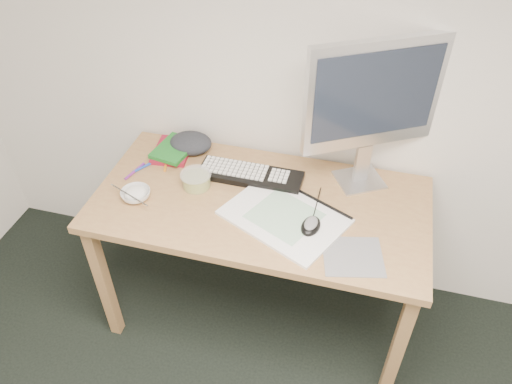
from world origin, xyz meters
TOP-DOWN VIEW (x-y plane):
  - desk at (-0.19, 1.43)m, footprint 1.40×0.70m
  - mousepad at (0.23, 1.22)m, footprint 0.26×0.25m
  - sketchpad at (-0.07, 1.36)m, footprint 0.56×0.50m
  - keyboard at (-0.27, 1.57)m, footprint 0.46×0.15m
  - monitor at (0.20, 1.67)m, footprint 0.50×0.32m
  - mouse at (0.05, 1.32)m, footprint 0.09×0.12m
  - rice_bowl at (-0.70, 1.31)m, footprint 0.15×0.15m
  - chopsticks at (-0.71, 1.28)m, footprint 0.20×0.10m
  - fruit_tub at (-0.48, 1.45)m, footprint 0.17×0.17m
  - book_red at (-0.67, 1.65)m, footprint 0.19×0.23m
  - book_green at (-0.66, 1.65)m, footprint 0.19×0.23m
  - cloth_lump at (-0.60, 1.70)m, footprint 0.19×0.17m
  - pencil_pink at (-0.16, 1.45)m, footprint 0.17×0.03m
  - pencil_tan at (-0.17, 1.47)m, footprint 0.18×0.09m
  - pencil_black at (-0.15, 1.50)m, footprint 0.18×0.08m
  - marker_blue at (-0.75, 1.52)m, footprint 0.08×0.12m
  - marker_orange at (-0.67, 1.57)m, footprint 0.04×0.12m
  - marker_purple at (-0.78, 1.47)m, footprint 0.04×0.13m

SIDE VIEW (x-z plane):
  - desk at x=-0.19m, z-range 0.29..1.04m
  - mousepad at x=0.23m, z-range 0.75..0.75m
  - pencil_pink at x=-0.16m, z-range 0.75..0.76m
  - pencil_black at x=-0.15m, z-range 0.75..0.76m
  - pencil_tan at x=-0.17m, z-range 0.75..0.76m
  - marker_orange at x=-0.67m, z-range 0.75..0.76m
  - marker_blue at x=-0.75m, z-range 0.75..0.76m
  - marker_purple at x=-0.78m, z-range 0.75..0.76m
  - sketchpad at x=-0.07m, z-range 0.75..0.76m
  - book_red at x=-0.67m, z-range 0.75..0.77m
  - keyboard at x=-0.27m, z-range 0.75..0.78m
  - rice_bowl at x=-0.70m, z-range 0.75..0.79m
  - book_green at x=-0.66m, z-range 0.77..0.79m
  - fruit_tub at x=-0.48m, z-range 0.75..0.82m
  - mouse at x=0.05m, z-range 0.76..0.80m
  - cloth_lump at x=-0.60m, z-range 0.75..0.82m
  - chopsticks at x=-0.71m, z-range 0.78..0.80m
  - monitor at x=0.20m, z-range 0.83..1.48m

